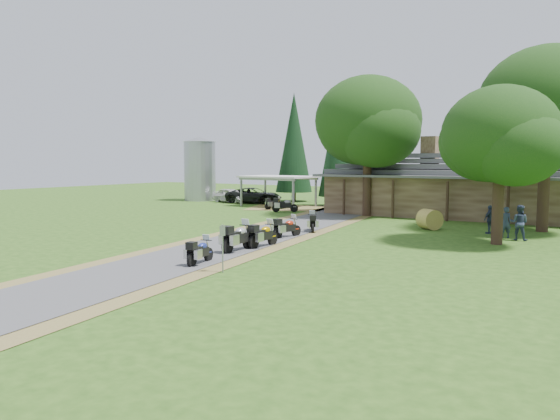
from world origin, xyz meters
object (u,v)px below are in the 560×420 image
Objects in this scene: motorcycle_row_e at (312,222)px; hay_bale at (430,219)px; motorcycle_row_a at (200,250)px; motorcycle_row_b at (238,236)px; motorcycle_carport_a at (274,203)px; carport at (278,191)px; silo at (200,169)px; car_white_sedan at (231,193)px; motorcycle_row_c at (263,234)px; motorcycle_carport_b at (285,204)px; motorcycle_row_d at (287,226)px; car_dark_suv at (254,192)px; lodge at (464,184)px.

hay_bale reaches higher than motorcycle_row_e.
motorcycle_row_b is (-0.58, 3.39, 0.15)m from motorcycle_row_a.
motorcycle_row_b is at bearing -122.78° from motorcycle_carport_a.
motorcycle_row_e is (11.35, -14.01, -0.81)m from carport.
silo reaches higher than car_white_sedan.
car_white_sedan is at bearing 90.95° from motorcycle_carport_a.
motorcycle_carport_b is (-8.67, 16.05, -0.01)m from motorcycle_row_c.
silo reaches higher than motorcycle_row_a.
hay_bale is (15.55, -6.35, 0.06)m from motorcycle_carport_a.
motorcycle_row_b is 1.70× the size of hay_bale.
motorcycle_row_c is 1.55× the size of hay_bale.
motorcycle_row_d is 14.84m from motorcycle_carport_b.
car_dark_suv reaches higher than motorcycle_row_d.
motorcycle_row_d is at bearing -153.78° from car_dark_suv.
lodge reaches higher than motorcycle_carport_b.
motorcycle_carport_a is (-10.99, 22.64, -0.01)m from motorcycle_row_a.
car_white_sedan is 3.27× the size of motorcycle_row_a.
motorcycle_row_b is at bearing -0.03° from motorcycle_row_a.
motorcycle_carport_a is (-9.93, 14.09, -0.05)m from motorcycle_row_d.
motorcycle_row_a is 16.92m from hay_bale.
car_white_sedan reaches higher than motorcycle_row_b.
car_dark_suv is 3.17× the size of motorcycle_carport_b.
car_dark_suv reaches higher than motorcycle_carport_a.
motorcycle_row_a is 0.93× the size of motorcycle_row_d.
car_white_sedan is 2.61m from car_dark_suv.
car_white_sedan is 9.10m from motorcycle_carport_a.
carport is at bearing 48.37° from motorcycle_row_d.
motorcycle_row_e is 7.38m from hay_bale.
motorcycle_row_e is at bearing -47.59° from carport.
motorcycle_row_a is 1.02× the size of motorcycle_carport_a.
motorcycle_row_c reaches higher than motorcycle_row_e.
silo is 3.46× the size of motorcycle_row_c.
silo is at bearing 64.50° from motorcycle_row_d.
lodge is 9.89m from hay_bale.
motorcycle_row_e is 12.36m from motorcycle_carport_b.
car_dark_suv reaches higher than car_white_sedan.
lodge is 16.70m from carport.
motorcycle_row_c is 1.08× the size of motorcycle_row_d.
motorcycle_row_b reaches higher than motorcycle_row_c.
silo is at bearing 49.34° from motorcycle_row_c.
motorcycle_row_e is at bearing -148.90° from car_dark_suv.
motorcycle_row_b is 19.60m from motorcycle_carport_b.
motorcycle_row_c is 6.56m from motorcycle_row_e.
car_dark_suv is 24.30m from motorcycle_row_d.
motorcycle_carport_a is at bearing 112.42° from motorcycle_carport_b.
silo reaches higher than lodge.
motorcycle_row_b is at bearing 152.65° from motorcycle_row_e.
motorcycle_carport_a is (-9.88, 11.07, -0.03)m from motorcycle_row_e.
motorcycle_row_c is at bearing -113.36° from hay_bale.
motorcycle_carport_b reaches higher than motorcycle_row_a.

